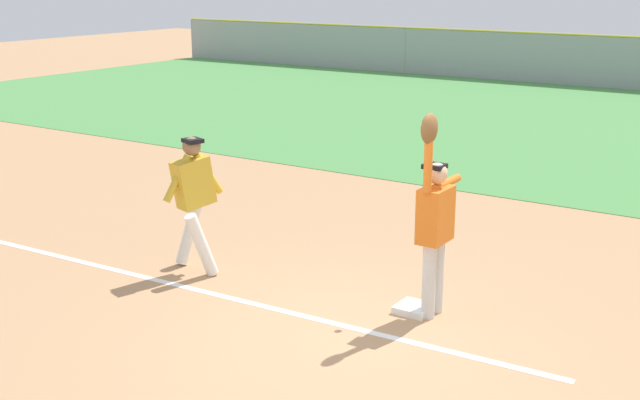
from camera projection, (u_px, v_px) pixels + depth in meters
name	position (u px, v px, depth m)	size (l,w,h in m)	color
ground_plane	(356.00, 339.00, 8.61)	(69.80, 69.80, 0.00)	tan
chalk_foul_line	(103.00, 267.00, 10.69)	(12.00, 0.10, 0.01)	white
first_base	(414.00, 309.00, 9.28)	(0.38, 0.38, 0.08)	white
fielder	(434.00, 218.00, 8.91)	(0.27, 0.89, 2.28)	silver
runner	(194.00, 194.00, 10.33)	(0.76, 0.83, 1.72)	white
baseball	(424.00, 125.00, 9.13)	(0.07, 0.07, 0.07)	white
parked_car_green	(498.00, 50.00, 32.59)	(4.55, 2.42, 1.25)	#1E6B33
parked_car_blue	(627.00, 57.00, 30.10)	(4.43, 2.18, 1.25)	#23389E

